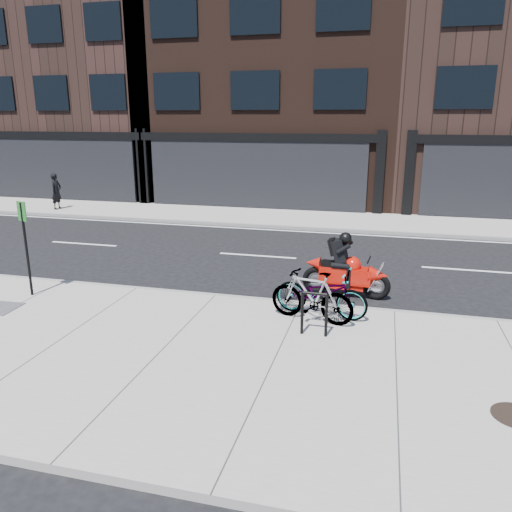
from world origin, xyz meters
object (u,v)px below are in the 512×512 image
(bicycle_front, at_px, (321,292))
(bicycle_rear, at_px, (312,296))
(motorcycle, at_px, (350,271))
(bike_rack, at_px, (314,310))
(sign_post, at_px, (25,240))
(pedestrian, at_px, (56,191))

(bicycle_front, distance_m, bicycle_rear, 0.35)
(bicycle_front, xyz_separation_m, motorcycle, (0.46, 1.67, -0.01))
(bike_rack, distance_m, bicycle_rear, 0.69)
(bicycle_front, xyz_separation_m, bicycle_rear, (-0.15, -0.32, 0.02))
(bicycle_rear, bearing_deg, motorcycle, 176.58)
(motorcycle, xyz_separation_m, sign_post, (-7.08, -2.07, 0.80))
(pedestrian, bearing_deg, bicycle_rear, -126.41)
(bike_rack, distance_m, bicycle_front, 0.99)
(bike_rack, relative_size, bicycle_rear, 0.49)
(bicycle_front, height_order, sign_post, sign_post)
(bicycle_front, height_order, motorcycle, motorcycle)
(bike_rack, relative_size, sign_post, 0.39)
(bike_rack, height_order, bicycle_front, bicycle_front)
(bike_rack, xyz_separation_m, pedestrian, (-13.00, 10.57, 0.29))
(bicycle_front, xyz_separation_m, sign_post, (-6.62, -0.41, 0.79))
(bicycle_rear, distance_m, sign_post, 6.52)
(bike_rack, bearing_deg, sign_post, 174.95)
(bicycle_front, distance_m, pedestrian, 16.15)
(bike_rack, xyz_separation_m, sign_post, (-6.62, 0.59, 0.80))
(bicycle_rear, xyz_separation_m, sign_post, (-6.47, -0.09, 0.77))
(bike_rack, relative_size, motorcycle, 0.41)
(sign_post, bearing_deg, bicycle_rear, 18.71)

